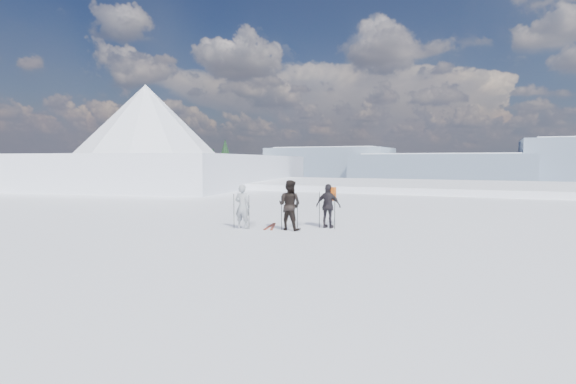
% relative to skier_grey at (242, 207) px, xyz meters
% --- Properties ---
extents(lake_basin, '(820.00, 820.00, 71.62)m').
position_rel_skier_grey_xyz_m(lake_basin, '(3.88, 26.77, -7.31)').
color(lake_basin, white).
rests_on(lake_basin, ground).
extents(far_mountain_range, '(770.00, 110.00, 53.00)m').
position_rel_skier_grey_xyz_m(far_mountain_range, '(33.48, 451.55, -8.00)').
color(far_mountain_range, slate).
rests_on(far_mountain_range, ground).
extents(near_ridge, '(31.37, 35.68, 25.62)m').
position_rel_skier_grey_xyz_m(near_ridge, '(-22.72, 26.12, -4.29)').
color(near_ridge, white).
rests_on(near_ridge, ground).
extents(skier_grey, '(0.60, 0.41, 1.62)m').
position_rel_skier_grey_xyz_m(skier_grey, '(0.00, 0.00, 0.00)').
color(skier_grey, gray).
rests_on(skier_grey, ground).
extents(skier_dark, '(0.92, 0.74, 1.79)m').
position_rel_skier_grey_xyz_m(skier_dark, '(1.71, 0.40, 0.09)').
color(skier_dark, black).
rests_on(skier_dark, ground).
extents(skier_pack, '(0.98, 0.45, 1.63)m').
position_rel_skier_grey_xyz_m(skier_pack, '(2.81, 1.42, 0.01)').
color(skier_pack, black).
rests_on(skier_pack, ground).
extents(backpack, '(0.36, 0.21, 0.50)m').
position_rel_skier_grey_xyz_m(backpack, '(2.83, 1.67, 1.07)').
color(backpack, '#D95914').
rests_on(backpack, skier_pack).
extents(ski_poles, '(3.43, 1.43, 1.34)m').
position_rel_skier_grey_xyz_m(ski_poles, '(1.53, 0.53, -0.18)').
color(ski_poles, black).
rests_on(ski_poles, ground).
extents(skis_loose, '(0.74, 1.67, 0.03)m').
position_rel_skier_grey_xyz_m(skis_loose, '(0.77, 0.83, -0.80)').
color(skis_loose, black).
rests_on(skis_loose, ground).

